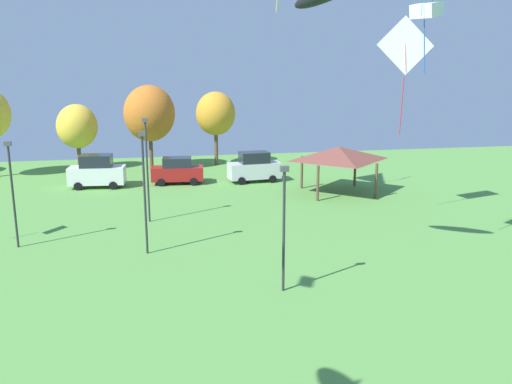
{
  "coord_description": "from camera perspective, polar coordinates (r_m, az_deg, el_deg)",
  "views": [
    {
      "loc": [
        -3.97,
        1.58,
        9.56
      ],
      "look_at": [
        -1.43,
        14.43,
        6.5
      ],
      "focal_mm": 38.0,
      "sensor_mm": 36.0,
      "label": 1
    }
  ],
  "objects": [
    {
      "name": "kite_flying_11",
      "position": [
        34.8,
        15.44,
        14.39
      ],
      "size": [
        3.55,
        0.88,
        7.13
      ],
      "color": "white"
    },
    {
      "name": "parked_car_leftmost",
      "position": [
        45.23,
        -16.4,
        2.07
      ],
      "size": [
        4.52,
        2.37,
        2.66
      ],
      "rotation": [
        0.0,
        0.0,
        -0.09
      ],
      "color": "silver",
      "rests_on": "ground"
    },
    {
      "name": "parked_car_second_from_left",
      "position": [
        45.23,
        -8.28,
        2.23
      ],
      "size": [
        4.36,
        2.18,
        2.21
      ],
      "rotation": [
        0.0,
        0.0,
        -0.08
      ],
      "color": "maroon",
      "rests_on": "ground"
    },
    {
      "name": "parked_car_third_from_left",
      "position": [
        45.54,
        -0.19,
        2.62
      ],
      "size": [
        4.48,
        2.24,
        2.54
      ],
      "rotation": [
        0.0,
        0.0,
        0.1
      ],
      "color": "silver",
      "rests_on": "ground"
    },
    {
      "name": "park_pavilion",
      "position": [
        41.61,
        8.66,
        4.04
      ],
      "size": [
        5.8,
        5.46,
        3.6
      ],
      "color": "brown",
      "rests_on": "ground"
    },
    {
      "name": "light_post_0",
      "position": [
        31.29,
        -24.28,
        0.37
      ],
      "size": [
        0.36,
        0.2,
        5.75
      ],
      "color": "#2D2D33",
      "rests_on": "ground"
    },
    {
      "name": "light_post_1",
      "position": [
        33.96,
        -11.39,
        2.86
      ],
      "size": [
        0.36,
        0.2,
        6.49
      ],
      "color": "#2D2D33",
      "rests_on": "ground"
    },
    {
      "name": "light_post_2",
      "position": [
        22.97,
        2.95,
        -3.07
      ],
      "size": [
        0.36,
        0.2,
        5.52
      ],
      "color": "#2D2D33",
      "rests_on": "ground"
    },
    {
      "name": "light_post_3",
      "position": [
        28.07,
        -11.68,
        0.61
      ],
      "size": [
        0.36,
        0.2,
        6.39
      ],
      "color": "#2D2D33",
      "rests_on": "ground"
    },
    {
      "name": "treeline_tree_2",
      "position": [
        53.08,
        -18.32,
        6.57
      ],
      "size": [
        3.7,
        3.7,
        6.14
      ],
      "color": "brown",
      "rests_on": "ground"
    },
    {
      "name": "treeline_tree_3",
      "position": [
        51.53,
        -11.16,
        8.11
      ],
      "size": [
        4.72,
        4.72,
        7.86
      ],
      "color": "brown",
      "rests_on": "ground"
    },
    {
      "name": "treeline_tree_4",
      "position": [
        53.02,
        -4.27,
        8.22
      ],
      "size": [
        3.81,
        3.81,
        7.15
      ],
      "color": "brown",
      "rests_on": "ground"
    }
  ]
}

